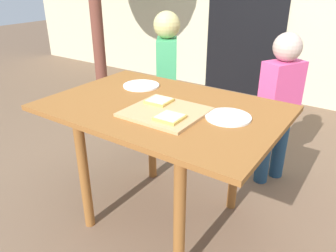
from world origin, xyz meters
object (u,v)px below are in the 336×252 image
object	(u,v)px
child_left	(167,74)
child_right	(279,101)
dining_table	(162,123)
cutting_board	(165,112)
plate_white_left	(141,85)
pizza_slice_far_left	(159,101)
pizza_slice_near_right	(170,117)
plate_white_right	(228,117)

from	to	relation	value
child_left	child_right	xyz separation A→B (m)	(0.82, 0.05, -0.05)
dining_table	cutting_board	world-z (taller)	cutting_board
dining_table	plate_white_left	bearing A→B (deg)	146.76
dining_table	child_right	distance (m)	0.82
cutting_board	pizza_slice_far_left	world-z (taller)	pizza_slice_far_left
pizza_slice_near_right	plate_white_left	xyz separation A→B (m)	(-0.42, 0.33, -0.02)
cutting_board	plate_white_left	size ratio (longest dim) A/B	1.68
pizza_slice_near_right	child_left	size ratio (longest dim) A/B	0.11
child_right	cutting_board	bearing A→B (deg)	-111.18
cutting_board	child_left	world-z (taller)	child_left
cutting_board	pizza_slice_near_right	distance (m)	0.10
plate_white_right	plate_white_left	bearing A→B (deg)	167.22
plate_white_right	dining_table	bearing A→B (deg)	-172.77
dining_table	pizza_slice_far_left	xyz separation A→B (m)	(-0.02, 0.00, 0.12)
dining_table	child_right	bearing A→B (deg)	62.41
cutting_board	pizza_slice_near_right	bearing A→B (deg)	-43.64
plate_white_left	plate_white_right	distance (m)	0.63
cutting_board	plate_white_right	xyz separation A→B (m)	(0.27, 0.12, -0.00)
dining_table	plate_white_right	distance (m)	0.35
plate_white_left	plate_white_right	xyz separation A→B (m)	(0.62, -0.14, 0.00)
dining_table	pizza_slice_near_right	bearing A→B (deg)	-45.28
pizza_slice_far_left	cutting_board	bearing A→B (deg)	-40.54
plate_white_left	child_left	bearing A→B (deg)	107.78
plate_white_right	child_left	distance (m)	1.01
cutting_board	plate_white_left	xyz separation A→B (m)	(-0.35, 0.26, -0.00)
child_left	child_right	size ratio (longest dim) A/B	1.08
pizza_slice_far_left	child_left	size ratio (longest dim) A/B	0.11
plate_white_left	plate_white_right	world-z (taller)	same
plate_white_left	plate_white_right	bearing A→B (deg)	-12.78
pizza_slice_near_right	dining_table	bearing A→B (deg)	134.72
pizza_slice_far_left	plate_white_left	bearing A→B (deg)	145.08
dining_table	child_left	bearing A→B (deg)	122.81
plate_white_left	child_left	xyz separation A→B (m)	(-0.16, 0.50, -0.07)
pizza_slice_far_left	child_left	xyz separation A→B (m)	(-0.42, 0.68, -0.09)
plate_white_right	child_right	bearing A→B (deg)	86.53
plate_white_right	child_left	size ratio (longest dim) A/B	0.20
pizza_slice_far_left	plate_white_left	world-z (taller)	pizza_slice_far_left
dining_table	plate_white_left	xyz separation A→B (m)	(-0.28, 0.18, 0.10)
plate_white_left	child_right	bearing A→B (deg)	39.54
child_left	pizza_slice_far_left	bearing A→B (deg)	-58.26
plate_white_right	child_right	distance (m)	0.70
dining_table	cutting_board	size ratio (longest dim) A/B	3.33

